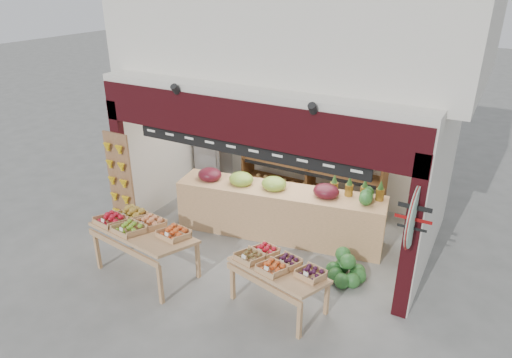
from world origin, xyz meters
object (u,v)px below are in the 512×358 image
at_px(mid_counter, 278,210).
at_px(watermelon_pile, 346,271).
at_px(cardboard_stack, 246,199).
at_px(display_table_right, 277,266).
at_px(back_shelving, 312,154).
at_px(refrigerator, 213,153).
at_px(display_table_left, 141,228).

bearing_deg(mid_counter, watermelon_pile, -24.58).
relative_size(cardboard_stack, mid_counter, 0.24).
height_order(display_table_right, watermelon_pile, display_table_right).
distance_m(back_shelving, refrigerator, 2.44).
distance_m(display_table_left, watermelon_pile, 3.54).
height_order(back_shelving, watermelon_pile, back_shelving).
distance_m(back_shelving, display_table_left, 4.08).
relative_size(display_table_left, display_table_right, 1.16).
relative_size(cardboard_stack, display_table_left, 0.53).
xyz_separation_m(mid_counter, display_table_right, (0.92, -1.87, 0.17)).
relative_size(back_shelving, display_table_left, 1.79).
height_order(back_shelving, display_table_right, back_shelving).
xyz_separation_m(refrigerator, display_table_left, (0.88, -3.51, -0.02)).
distance_m(refrigerator, cardboard_stack, 1.58).
bearing_deg(display_table_left, back_shelving, 68.08).
bearing_deg(display_table_left, watermelon_pile, 24.11).
height_order(back_shelving, refrigerator, back_shelving).
bearing_deg(cardboard_stack, back_shelving, 39.65).
xyz_separation_m(mid_counter, display_table_left, (-1.51, -2.18, 0.29)).
xyz_separation_m(cardboard_stack, display_table_right, (2.02, -2.55, 0.49)).
bearing_deg(cardboard_stack, watermelon_pile, -27.33).
distance_m(back_shelving, mid_counter, 1.72).
bearing_deg(refrigerator, back_shelving, 0.32).
bearing_deg(refrigerator, watermelon_pile, -33.21).
distance_m(cardboard_stack, display_table_right, 3.29).
height_order(refrigerator, watermelon_pile, refrigerator).
bearing_deg(refrigerator, mid_counter, -34.98).
distance_m(refrigerator, watermelon_pile, 4.61).
xyz_separation_m(refrigerator, display_table_right, (3.31, -3.20, -0.15)).
height_order(refrigerator, display_table_left, refrigerator).
xyz_separation_m(mid_counter, watermelon_pile, (1.66, -0.76, -0.36)).
relative_size(display_table_left, watermelon_pile, 2.61).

